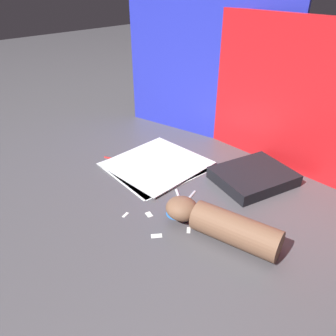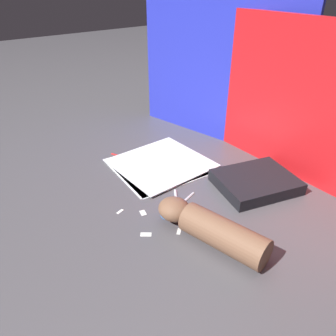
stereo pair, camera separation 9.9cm
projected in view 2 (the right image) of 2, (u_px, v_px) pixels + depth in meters
The scene contains 12 objects.
ground_plane at pixel (173, 184), 1.03m from camera, with size 6.00×6.00×0.00m, color #4C494F.
backdrop_panel_left at pixel (216, 63), 1.19m from camera, with size 0.66×0.14×0.58m.
backdrop_panel_center at pixel (296, 101), 0.99m from camera, with size 0.74×0.05×0.47m.
paper_stack at pixel (160, 164), 1.13m from camera, with size 0.32×0.33×0.01m.
book_closed at pixel (256, 182), 1.00m from camera, with size 0.24×0.27×0.04m.
scissors at pixel (176, 210), 0.91m from camera, with size 0.14×0.15×0.01m.
hand_forearm at pixel (211, 228), 0.79m from camera, with size 0.31×0.14×0.08m.
paper_scrap_near at pixel (179, 231), 0.84m from camera, with size 0.02×0.02×0.00m.
paper_scrap_mid at pixel (143, 213), 0.90m from camera, with size 0.03×0.02×0.00m.
paper_scrap_far at pixel (146, 234), 0.83m from camera, with size 0.03×0.03×0.00m.
paper_scrap_side at pixel (120, 211), 0.91m from camera, with size 0.01×0.02×0.00m.
pen at pixel (128, 158), 1.17m from camera, with size 0.14×0.06×0.01m.
Camera 2 is at (0.66, -0.55, 0.57)m, focal length 35.00 mm.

